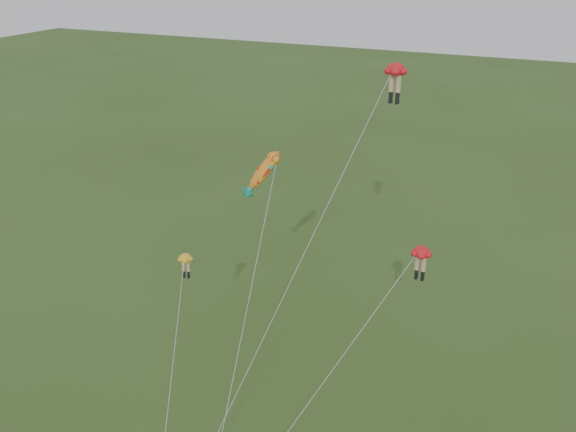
% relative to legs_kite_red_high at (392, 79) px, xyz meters
% --- Properties ---
extents(legs_kite_red_high, '(7.28, 14.46, 21.55)m').
position_rel_legs_kite_red_high_xyz_m(legs_kite_red_high, '(0.00, 0.00, 0.00)').
color(legs_kite_red_high, red).
rests_on(legs_kite_red_high, ground).
extents(legs_kite_red_mid, '(7.35, 9.10, 12.32)m').
position_rel_legs_kite_red_high_xyz_m(legs_kite_red_mid, '(3.34, -4.59, -9.06)').
color(legs_kite_red_mid, red).
rests_on(legs_kite_red_mid, ground).
extents(legs_kite_yellow, '(4.66, 10.74, 9.65)m').
position_rel_legs_kite_red_high_xyz_m(legs_kite_yellow, '(-11.05, -6.60, -11.74)').
color(legs_kite_yellow, gold).
rests_on(legs_kite_yellow, ground).
extents(fish_kite, '(2.48, 10.85, 16.35)m').
position_rel_legs_kite_red_high_xyz_m(fish_kite, '(-6.90, -3.23, -5.73)').
color(fish_kite, gold).
rests_on(fish_kite, ground).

